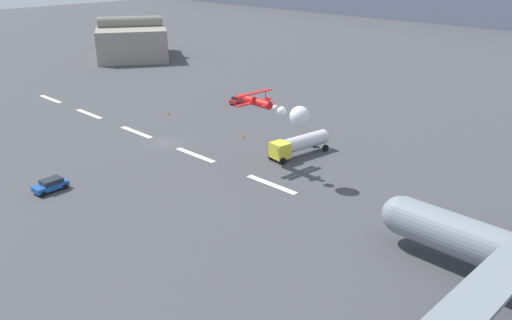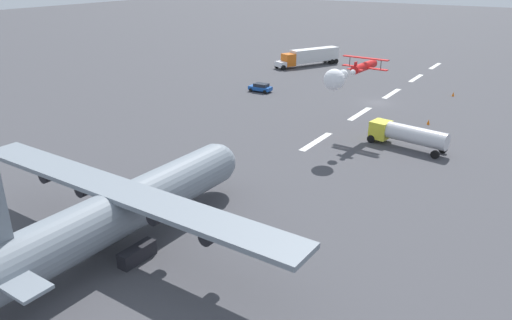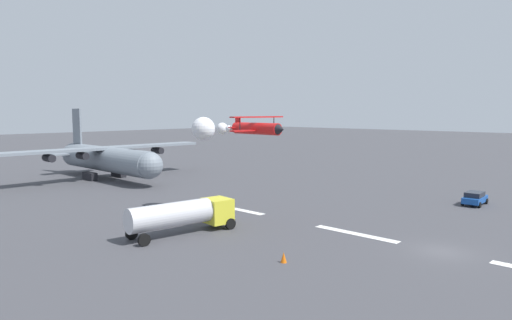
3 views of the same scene
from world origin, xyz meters
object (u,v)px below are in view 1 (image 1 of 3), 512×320
(fuel_tanker_truck, at_px, (299,144))
(airport_staff_sedan, at_px, (239,100))
(traffic_cone_near, at_px, (168,113))
(traffic_cone_far, at_px, (244,136))
(followme_car_yellow, at_px, (51,185))
(stunt_biplane_red, at_px, (284,111))

(fuel_tanker_truck, distance_m, airport_staff_sedan, 29.17)
(traffic_cone_near, relative_size, traffic_cone_far, 1.00)
(fuel_tanker_truck, height_order, airport_staff_sedan, fuel_tanker_truck)
(followme_car_yellow, bearing_deg, traffic_cone_near, 117.57)
(followme_car_yellow, distance_m, traffic_cone_near, 33.44)
(traffic_cone_near, bearing_deg, fuel_tanker_truck, 1.59)
(followme_car_yellow, xyz_separation_m, traffic_cone_far, (3.09, 30.31, -0.44))
(followme_car_yellow, bearing_deg, traffic_cone_far, 84.17)
(followme_car_yellow, height_order, traffic_cone_far, followme_car_yellow)
(airport_staff_sedan, height_order, traffic_cone_far, airport_staff_sedan)
(airport_staff_sedan, bearing_deg, followme_car_yellow, -75.14)
(fuel_tanker_truck, xyz_separation_m, traffic_cone_far, (-11.16, -0.16, -1.37))
(stunt_biplane_red, height_order, airport_staff_sedan, stunt_biplane_red)
(airport_staff_sedan, bearing_deg, traffic_cone_far, -42.63)
(followme_car_yellow, relative_size, airport_staff_sedan, 1.00)
(stunt_biplane_red, distance_m, traffic_cone_far, 18.34)
(followme_car_yellow, xyz_separation_m, airport_staff_sedan, (-11.64, 43.87, 0.00))
(fuel_tanker_truck, relative_size, followme_car_yellow, 2.37)
(airport_staff_sedan, xyz_separation_m, traffic_cone_far, (14.73, -13.56, -0.44))
(airport_staff_sedan, distance_m, traffic_cone_far, 20.03)
(airport_staff_sedan, relative_size, traffic_cone_near, 5.58)
(stunt_biplane_red, distance_m, followme_car_yellow, 30.18)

